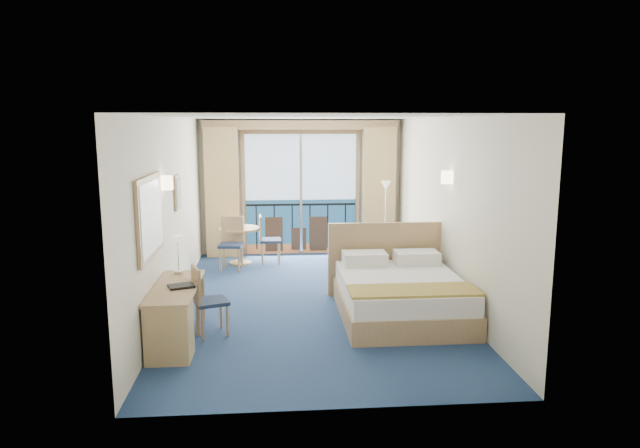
# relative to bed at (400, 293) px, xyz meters

# --- Properties ---
(floor) EXTENTS (6.50, 6.50, 0.00)m
(floor) POSITION_rel_bed_xyz_m (-1.16, 0.70, -0.32)
(floor) COLOR navy
(floor) RESTS_ON ground
(room_walls) EXTENTS (4.04, 6.54, 2.72)m
(room_walls) POSITION_rel_bed_xyz_m (-1.16, 0.70, 1.46)
(room_walls) COLOR beige
(room_walls) RESTS_ON ground
(balcony_door) EXTENTS (2.36, 0.03, 2.52)m
(balcony_door) POSITION_rel_bed_xyz_m (-1.17, 3.92, 0.83)
(balcony_door) COLOR navy
(balcony_door) RESTS_ON room_walls
(curtain_left) EXTENTS (0.65, 0.22, 2.55)m
(curtain_left) POSITION_rel_bed_xyz_m (-2.71, 3.77, 0.96)
(curtain_left) COLOR tan
(curtain_left) RESTS_ON room_walls
(curtain_right) EXTENTS (0.65, 0.22, 2.55)m
(curtain_right) POSITION_rel_bed_xyz_m (0.39, 3.77, 0.96)
(curtain_right) COLOR tan
(curtain_right) RESTS_ON room_walls
(pelmet) EXTENTS (3.80, 0.25, 0.18)m
(pelmet) POSITION_rel_bed_xyz_m (-1.16, 3.80, 2.26)
(pelmet) COLOR tan
(pelmet) RESTS_ON room_walls
(mirror) EXTENTS (0.05, 1.25, 0.95)m
(mirror) POSITION_rel_bed_xyz_m (-3.13, -0.80, 1.23)
(mirror) COLOR tan
(mirror) RESTS_ON room_walls
(wall_print) EXTENTS (0.04, 0.42, 0.52)m
(wall_print) POSITION_rel_bed_xyz_m (-3.13, 1.15, 1.28)
(wall_print) COLOR tan
(wall_print) RESTS_ON room_walls
(sconce_left) EXTENTS (0.18, 0.18, 0.18)m
(sconce_left) POSITION_rel_bed_xyz_m (-3.10, 0.10, 1.53)
(sconce_left) COLOR beige
(sconce_left) RESTS_ON room_walls
(sconce_right) EXTENTS (0.18, 0.18, 0.18)m
(sconce_right) POSITION_rel_bed_xyz_m (0.78, 0.55, 1.53)
(sconce_right) COLOR beige
(sconce_right) RESTS_ON room_walls
(bed) EXTENTS (1.79, 2.13, 1.13)m
(bed) POSITION_rel_bed_xyz_m (0.00, 0.00, 0.00)
(bed) COLOR tan
(bed) RESTS_ON ground
(nightstand) EXTENTS (0.46, 0.44, 0.60)m
(nightstand) POSITION_rel_bed_xyz_m (0.59, 1.20, -0.02)
(nightstand) COLOR #A48A56
(nightstand) RESTS_ON ground
(phone) EXTENTS (0.20, 0.17, 0.07)m
(phone) POSITION_rel_bed_xyz_m (0.60, 1.18, 0.32)
(phone) COLOR silver
(phone) RESTS_ON nightstand
(armchair) EXTENTS (1.00, 1.01, 0.73)m
(armchair) POSITION_rel_bed_xyz_m (0.40, 2.76, 0.05)
(armchair) COLOR #3E454C
(armchair) RESTS_ON ground
(floor_lamp) EXTENTS (0.21, 0.21, 1.51)m
(floor_lamp) POSITION_rel_bed_xyz_m (0.46, 3.39, 0.83)
(floor_lamp) COLOR silver
(floor_lamp) RESTS_ON ground
(desk) EXTENTS (0.52, 1.50, 0.70)m
(desk) POSITION_rel_bed_xyz_m (-2.89, -1.15, 0.07)
(desk) COLOR tan
(desk) RESTS_ON ground
(desk_chair) EXTENTS (0.50, 0.49, 0.89)m
(desk_chair) POSITION_rel_bed_xyz_m (-2.57, -0.56, 0.19)
(desk_chair) COLOR #1E2A46
(desk_chair) RESTS_ON ground
(folder) EXTENTS (0.35, 0.31, 0.03)m
(folder) POSITION_rel_bed_xyz_m (-2.81, -0.81, 0.40)
(folder) COLOR black
(folder) RESTS_ON desk
(desk_lamp) EXTENTS (0.13, 0.13, 0.48)m
(desk_lamp) POSITION_rel_bed_xyz_m (-2.94, -0.17, 0.75)
(desk_lamp) COLOR silver
(desk_lamp) RESTS_ON desk
(round_table) EXTENTS (0.76, 0.76, 0.69)m
(round_table) POSITION_rel_bed_xyz_m (-2.35, 3.14, 0.20)
(round_table) COLOR tan
(round_table) RESTS_ON ground
(table_chair_a) EXTENTS (0.41, 0.40, 0.91)m
(table_chair_a) POSITION_rel_bed_xyz_m (-1.86, 3.15, 0.20)
(table_chair_a) COLOR #1E2A46
(table_chair_a) RESTS_ON ground
(table_chair_b) EXTENTS (0.45, 0.46, 0.95)m
(table_chair_b) POSITION_rel_bed_xyz_m (-2.48, 2.75, 0.22)
(table_chair_b) COLOR #1E2A46
(table_chair_b) RESTS_ON ground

